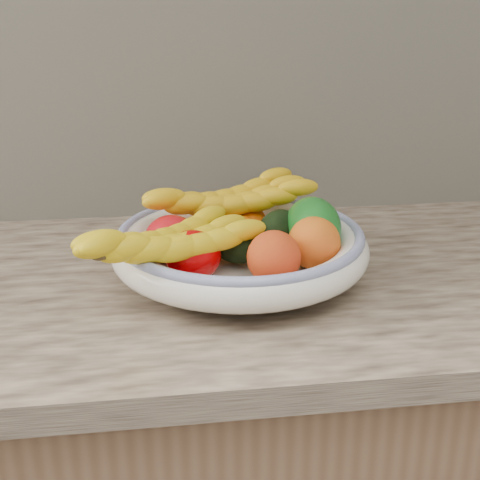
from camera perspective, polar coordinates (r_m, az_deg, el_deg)
name	(u,v)px	position (r m, az deg, el deg)	size (l,w,h in m)	color
fruit_bowl	(240,247)	(1.02, 0.00, -0.60)	(0.39, 0.39, 0.08)	white
clementine_back_left	(210,226)	(1.09, -2.55, 1.20)	(0.06, 0.06, 0.05)	#DA4B04
clementine_back_right	(252,220)	(1.12, 1.03, 1.72)	(0.05, 0.05, 0.04)	#FC5E05
clementine_back_mid	(242,231)	(1.06, 0.13, 0.74)	(0.05, 0.05, 0.05)	orange
clementine_extra	(249,224)	(1.10, 0.81, 1.36)	(0.06, 0.06, 0.05)	#F26005
tomato_left	(171,239)	(1.01, -5.88, 0.06)	(0.08, 0.08, 0.07)	red
tomato_near_left	(193,255)	(0.95, -4.02, -1.31)	(0.08, 0.08, 0.07)	#B00003
avocado_center	(235,242)	(0.99, -0.46, -0.13)	(0.06, 0.09, 0.06)	black
avocado_right	(279,230)	(1.04, 3.36, 0.87)	(0.06, 0.09, 0.06)	black
green_mango	(313,226)	(1.03, 6.24, 1.18)	(0.08, 0.12, 0.09)	#105917
peach_front	(274,257)	(0.93, 2.91, -1.49)	(0.08, 0.08, 0.08)	orange
peach_right	(314,243)	(0.98, 6.33, -0.24)	(0.08, 0.08, 0.08)	orange
banana_bunch_back	(228,205)	(1.09, -1.03, 3.03)	(0.30, 0.11, 0.09)	yellow
banana_bunch_front	(168,248)	(0.93, -6.16, -0.67)	(0.30, 0.12, 0.08)	yellow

